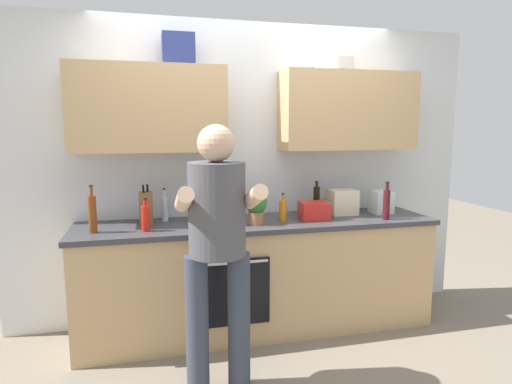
% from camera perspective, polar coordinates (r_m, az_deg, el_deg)
% --- Properties ---
extents(ground_plane, '(12.00, 12.00, 0.00)m').
position_cam_1_polar(ground_plane, '(3.74, 0.41, -17.47)').
color(ground_plane, '#756B5B').
extents(back_wall_unit, '(4.00, 0.38, 2.50)m').
position_cam_1_polar(back_wall_unit, '(3.63, -0.64, 6.30)').
color(back_wall_unit, silver).
rests_on(back_wall_unit, ground).
extents(counter, '(2.84, 0.67, 0.90)m').
position_cam_1_polar(counter, '(3.56, 0.40, -10.93)').
color(counter, tan).
rests_on(counter, ground).
extents(person_standing, '(0.49, 0.45, 1.65)m').
position_cam_1_polar(person_standing, '(2.60, -5.11, -6.10)').
color(person_standing, '#383D4C').
rests_on(person_standing, ground).
extents(bottle_water, '(0.05, 0.05, 0.26)m').
position_cam_1_polar(bottle_water, '(3.51, -11.93, -2.08)').
color(bottle_water, silver).
rests_on(bottle_water, counter).
extents(bottle_soy, '(0.05, 0.05, 0.29)m').
position_cam_1_polar(bottle_soy, '(3.73, 7.97, -1.03)').
color(bottle_soy, black).
rests_on(bottle_soy, counter).
extents(bottle_juice, '(0.06, 0.06, 0.23)m').
position_cam_1_polar(bottle_juice, '(3.42, 3.55, -2.43)').
color(bottle_juice, orange).
rests_on(bottle_juice, counter).
extents(bottle_wine, '(0.06, 0.06, 0.31)m').
position_cam_1_polar(bottle_wine, '(3.64, 16.81, -1.46)').
color(bottle_wine, '#471419').
rests_on(bottle_wine, counter).
extents(bottle_soda, '(0.05, 0.05, 0.22)m').
position_cam_1_polar(bottle_soda, '(3.34, -6.79, -2.65)').
color(bottle_soda, '#198C33').
rests_on(bottle_soda, counter).
extents(bottle_vinegar, '(0.06, 0.06, 0.34)m').
position_cam_1_polar(bottle_vinegar, '(3.25, -20.74, -2.64)').
color(bottle_vinegar, brown).
rests_on(bottle_vinegar, counter).
extents(bottle_syrup, '(0.08, 0.08, 0.30)m').
position_cam_1_polar(bottle_syrup, '(3.54, -3.95, -1.44)').
color(bottle_syrup, '#8C4C14').
rests_on(bottle_syrup, counter).
extents(bottle_hotsauce, '(0.06, 0.06, 0.24)m').
position_cam_1_polar(bottle_hotsauce, '(3.19, -14.34, -3.29)').
color(bottle_hotsauce, red).
rests_on(bottle_hotsauce, counter).
extents(cup_ceramic, '(0.08, 0.08, 0.09)m').
position_cam_1_polar(cup_ceramic, '(3.18, -5.20, -4.10)').
color(cup_ceramic, '#BF4C47').
rests_on(cup_ceramic, counter).
extents(knife_block, '(0.10, 0.14, 0.31)m').
position_cam_1_polar(knife_block, '(3.40, -14.27, -2.11)').
color(knife_block, brown).
rests_on(knife_block, counter).
extents(potted_herb, '(0.17, 0.17, 0.25)m').
position_cam_1_polar(potted_herb, '(3.30, 0.00, -1.92)').
color(potted_herb, '#9E6647').
rests_on(potted_herb, counter).
extents(grocery_bag_rice, '(0.23, 0.19, 0.21)m').
position_cam_1_polar(grocery_bag_rice, '(3.78, 11.33, -1.29)').
color(grocery_bag_rice, beige).
rests_on(grocery_bag_rice, counter).
extents(grocery_bag_crisps, '(0.24, 0.22, 0.14)m').
position_cam_1_polar(grocery_bag_crisps, '(3.52, 7.62, -2.46)').
color(grocery_bag_crisps, red).
rests_on(grocery_bag_crisps, counter).
extents(grocery_bag_produce, '(0.16, 0.17, 0.19)m').
position_cam_1_polar(grocery_bag_produce, '(3.90, 16.15, -1.28)').
color(grocery_bag_produce, silver).
rests_on(grocery_bag_produce, counter).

